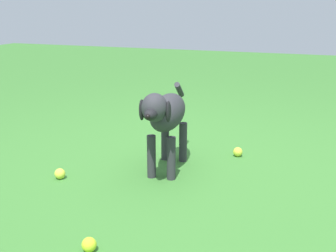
{
  "coord_description": "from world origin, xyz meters",
  "views": [
    {
      "loc": [
        -0.74,
        2.46,
        1.06
      ],
      "look_at": [
        0.17,
        -0.04,
        0.29
      ],
      "focal_mm": 46.54,
      "sensor_mm": 36.0,
      "label": 1
    }
  ],
  "objects_px": {
    "dog": "(166,115)",
    "tennis_ball_1": "(60,174)",
    "tennis_ball_0": "(238,152)",
    "tennis_ball_3": "(89,245)",
    "tennis_ball_2": "(158,120)"
  },
  "relations": [
    {
      "from": "tennis_ball_0",
      "to": "tennis_ball_3",
      "type": "distance_m",
      "value": 1.48
    },
    {
      "from": "tennis_ball_2",
      "to": "tennis_ball_3",
      "type": "distance_m",
      "value": 2.08
    },
    {
      "from": "tennis_ball_0",
      "to": "tennis_ball_1",
      "type": "relative_size",
      "value": 1.0
    },
    {
      "from": "tennis_ball_0",
      "to": "tennis_ball_3",
      "type": "bearing_deg",
      "value": 75.41
    },
    {
      "from": "tennis_ball_2",
      "to": "tennis_ball_3",
      "type": "xyz_separation_m",
      "value": [
        -0.46,
        2.03,
        0.0
      ]
    },
    {
      "from": "dog",
      "to": "tennis_ball_0",
      "type": "xyz_separation_m",
      "value": [
        -0.38,
        -0.44,
        -0.34
      ]
    },
    {
      "from": "tennis_ball_1",
      "to": "tennis_ball_3",
      "type": "xyz_separation_m",
      "value": [
        -0.58,
        0.65,
        0.0
      ]
    },
    {
      "from": "dog",
      "to": "tennis_ball_1",
      "type": "distance_m",
      "value": 0.75
    },
    {
      "from": "dog",
      "to": "tennis_ball_2",
      "type": "height_order",
      "value": "dog"
    },
    {
      "from": "dog",
      "to": "tennis_ball_0",
      "type": "height_order",
      "value": "dog"
    },
    {
      "from": "dog",
      "to": "tennis_ball_0",
      "type": "distance_m",
      "value": 0.67
    },
    {
      "from": "tennis_ball_0",
      "to": "dog",
      "type": "bearing_deg",
      "value": 49.01
    },
    {
      "from": "tennis_ball_0",
      "to": "tennis_ball_1",
      "type": "distance_m",
      "value": 1.23
    },
    {
      "from": "tennis_ball_2",
      "to": "tennis_ball_0",
      "type": "bearing_deg",
      "value": 144.25
    },
    {
      "from": "tennis_ball_0",
      "to": "tennis_ball_2",
      "type": "xyz_separation_m",
      "value": [
        0.84,
        -0.6,
        0.0
      ]
    }
  ]
}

